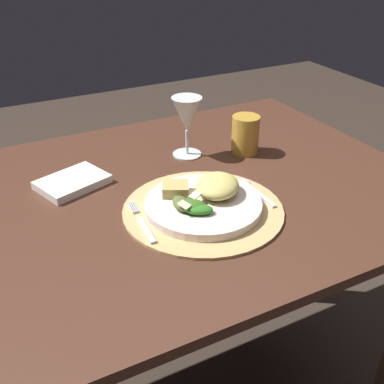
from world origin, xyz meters
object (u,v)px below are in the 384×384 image
object	(u,v)px
fork	(142,223)
amber_tumbler	(245,135)
wine_glass	(187,116)
napkin	(73,182)
dining_table	(167,261)
spoon	(251,188)
dinner_plate	(203,205)

from	to	relation	value
fork	amber_tumbler	distance (m)	0.42
wine_glass	amber_tumbler	world-z (taller)	wine_glass
napkin	amber_tumbler	bearing A→B (deg)	-3.71
dining_table	fork	size ratio (longest dim) A/B	7.45
dining_table	amber_tumbler	distance (m)	0.38
fork	amber_tumbler	world-z (taller)	amber_tumbler
spoon	napkin	distance (m)	0.41
fork	napkin	distance (m)	0.24
wine_glass	amber_tumbler	size ratio (longest dim) A/B	1.56
dining_table	napkin	size ratio (longest dim) A/B	7.98
fork	spoon	world-z (taller)	spoon
napkin	dining_table	bearing A→B (deg)	-34.85
fork	dining_table	bearing A→B (deg)	47.68
dinner_plate	amber_tumbler	distance (m)	0.31
dinner_plate	spoon	size ratio (longest dim) A/B	1.76
dining_table	fork	distance (m)	0.25
dinner_plate	napkin	bearing A→B (deg)	132.33
dining_table	spoon	world-z (taller)	spoon
spoon	napkin	size ratio (longest dim) A/B	0.93
dinner_plate	fork	size ratio (longest dim) A/B	1.54
fork	amber_tumbler	size ratio (longest dim) A/B	1.61
dinner_plate	amber_tumbler	bearing A→B (deg)	41.05
fork	napkin	xyz separation A→B (m)	(-0.08, 0.23, 0.00)
dinner_plate	napkin	xyz separation A→B (m)	(-0.21, 0.23, -0.01)
wine_glass	amber_tumbler	bearing A→B (deg)	-20.96
fork	spoon	xyz separation A→B (m)	(0.27, 0.02, 0.00)
amber_tumbler	spoon	bearing A→B (deg)	-118.67
dining_table	wine_glass	world-z (taller)	wine_glass
napkin	amber_tumbler	xyz separation A→B (m)	(0.45, -0.03, 0.04)
spoon	amber_tumbler	size ratio (longest dim) A/B	1.41
dinner_plate	napkin	world-z (taller)	dinner_plate
dinner_plate	fork	bearing A→B (deg)	178.65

